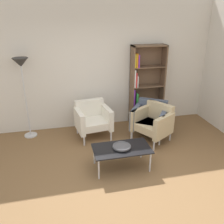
{
  "coord_description": "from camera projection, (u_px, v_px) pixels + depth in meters",
  "views": [
    {
      "loc": [
        -0.85,
        -3.05,
        2.61
      ],
      "look_at": [
        0.06,
        0.84,
        0.95
      ],
      "focal_mm": 39.36,
      "sensor_mm": 36.0,
      "label": 1
    }
  ],
  "objects": [
    {
      "name": "decorative_bowl",
      "position": [
        122.0,
        146.0,
        4.24
      ],
      "size": [
        0.32,
        0.32,
        0.05
      ],
      "color": "#4C4C51",
      "rests_on": "coffee_table_low"
    },
    {
      "name": "coffee_table_low",
      "position": [
        122.0,
        150.0,
        4.27
      ],
      "size": [
        1.0,
        0.56,
        0.4
      ],
      "color": "black",
      "rests_on": "ground_plane"
    },
    {
      "name": "bookshelf_tall",
      "position": [
        144.0,
        87.0,
        5.85
      ],
      "size": [
        0.8,
        0.3,
        1.9
      ],
      "color": "brown",
      "rests_on": "ground_plane"
    },
    {
      "name": "ground_plane",
      "position": [
        120.0,
        187.0,
        3.93
      ],
      "size": [
        8.32,
        8.32,
        0.0
      ],
      "primitive_type": "plane",
      "color": "brown"
    },
    {
      "name": "armchair_by_bookshelf",
      "position": [
        150.0,
        118.0,
        5.4
      ],
      "size": [
        0.95,
        0.93,
        0.78
      ],
      "rotation": [
        0.0,
        0.0,
        -0.61
      ],
      "color": "#4C566B",
      "rests_on": "ground_plane"
    },
    {
      "name": "plaster_back_panel",
      "position": [
        93.0,
        65.0,
        5.58
      ],
      "size": [
        6.4,
        0.12,
        2.9
      ],
      "primitive_type": "cube",
      "color": "silver",
      "rests_on": "ground_plane"
    },
    {
      "name": "floor_lamp_torchiere",
      "position": [
        22.0,
        72.0,
        4.98
      ],
      "size": [
        0.32,
        0.32,
        1.74
      ],
      "color": "silver",
      "rests_on": "ground_plane"
    },
    {
      "name": "armchair_spare_guest",
      "position": [
        93.0,
        119.0,
        5.38
      ],
      "size": [
        0.8,
        0.75,
        0.78
      ],
      "rotation": [
        0.0,
        0.0,
        0.14
      ],
      "color": "white",
      "rests_on": "ground_plane"
    },
    {
      "name": "armchair_corner_red",
      "position": [
        153.0,
        122.0,
        5.22
      ],
      "size": [
        0.92,
        0.94,
        0.78
      ],
      "rotation": [
        0.0,
        0.0,
        -1.02
      ],
      "color": "#C6B289",
      "rests_on": "ground_plane"
    }
  ]
}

